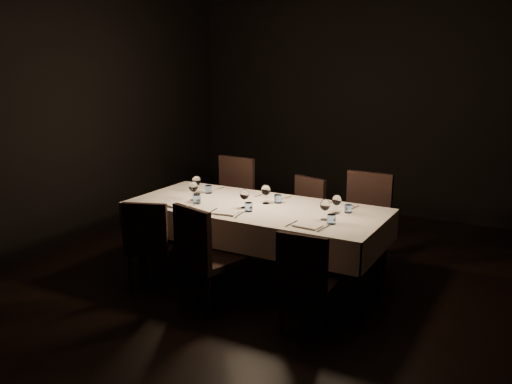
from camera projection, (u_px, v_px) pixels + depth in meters
The scene contains 14 objects.
room at pixel (256, 131), 5.12m from camera, with size 5.01×6.01×3.01m.
dining_table at pixel (256, 213), 5.31m from camera, with size 2.52×1.12×0.76m.
chair_near_left at pixel (149, 241), 5.10m from camera, with size 0.55×0.55×0.89m.
place_setting_near_left at pixel (188, 195), 5.40m from camera, with size 0.37×0.41×0.19m.
chair_near_center at pixel (203, 253), 4.70m from camera, with size 0.56×0.56×0.95m.
place_setting_near_center at pixel (240, 203), 5.12m from camera, with size 0.35×0.41×0.19m.
chair_near_right at pixel (306, 277), 4.27m from camera, with size 0.44×0.44×0.86m.
place_setting_near_right at pixel (321, 215), 4.73m from camera, with size 0.35×0.41×0.19m.
chair_far_left at pixel (231, 197), 6.46m from camera, with size 0.52×0.52×1.02m.
place_setting_far_left at pixel (202, 185), 5.83m from camera, with size 0.36×0.41×0.19m.
chair_far_center at pixel (303, 213), 6.01m from camera, with size 0.54×0.54×0.88m.
place_setting_far_center at pixel (271, 194), 5.44m from camera, with size 0.35×0.41×0.19m.
chair_far_right at pixel (364, 218), 5.61m from camera, with size 0.50×0.50×1.02m.
place_setting_far_right at pixel (341, 204), 5.09m from camera, with size 0.33×0.40×0.18m.
Camera 1 is at (2.48, -4.47, 2.16)m, focal length 38.00 mm.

